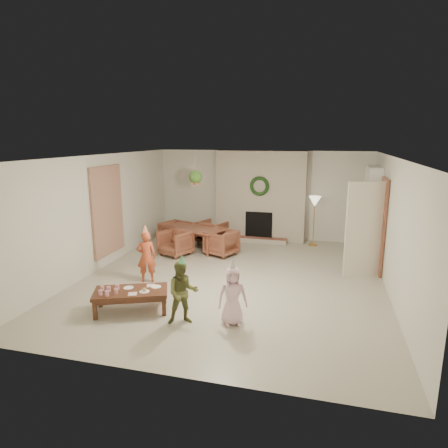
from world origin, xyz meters
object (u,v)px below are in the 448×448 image
(dining_chair_left, at_px, (175,233))
(child_plaid, at_px, (183,293))
(dining_table, at_px, (195,238))
(dining_chair_far, at_px, (212,232))
(dining_chair_near, at_px, (175,243))
(dining_chair_right, at_px, (221,243))
(child_red, at_px, (146,257))
(coffee_table_top, at_px, (131,292))
(child_pink, at_px, (233,296))

(dining_chair_left, height_order, child_plaid, child_plaid)
(dining_table, relative_size, dining_chair_far, 2.34)
(dining_table, distance_m, dining_chair_near, 0.71)
(dining_chair_right, relative_size, child_red, 0.66)
(dining_chair_near, bearing_deg, dining_chair_right, 38.66)
(dining_chair_left, bearing_deg, dining_table, -90.00)
(coffee_table_top, distance_m, child_pink, 1.76)
(dining_chair_near, height_order, child_pink, child_pink)
(dining_chair_left, xyz_separation_m, dining_chair_right, (1.47, -0.62, 0.00))
(coffee_table_top, height_order, child_pink, child_pink)
(dining_chair_right, xyz_separation_m, coffee_table_top, (-0.63, -3.47, 0.03))
(dining_chair_far, xyz_separation_m, child_pink, (1.66, -4.48, 0.15))
(dining_chair_left, distance_m, child_red, 2.82)
(dining_chair_left, xyz_separation_m, child_pink, (2.59, -4.11, 0.15))
(dining_chair_left, bearing_deg, child_plaid, -133.80)
(child_pink, bearing_deg, child_plaid, 169.93)
(child_plaid, bearing_deg, dining_chair_near, 89.43)
(dining_chair_near, distance_m, child_plaid, 3.66)
(dining_table, bearing_deg, coffee_table_top, -64.21)
(child_red, bearing_deg, dining_table, -118.03)
(dining_chair_far, height_order, dining_chair_left, same)
(coffee_table_top, xyz_separation_m, child_pink, (1.75, -0.01, 0.12))
(child_red, relative_size, child_pink, 1.12)
(dining_chair_near, relative_size, child_plaid, 0.68)
(child_pink, bearing_deg, dining_chair_right, 84.92)
(dining_table, relative_size, coffee_table_top, 1.34)
(dining_chair_left, bearing_deg, dining_chair_right, -90.00)
(child_plaid, bearing_deg, child_red, 107.51)
(dining_chair_far, relative_size, child_plaid, 0.68)
(dining_chair_near, relative_size, dining_chair_right, 1.00)
(dining_table, relative_size, child_red, 1.54)
(dining_chair_near, bearing_deg, coffee_table_top, -58.69)
(child_plaid, bearing_deg, dining_chair_left, 89.11)
(dining_chair_near, xyz_separation_m, dining_chair_left, (-0.38, 0.93, 0.00))
(child_red, bearing_deg, dining_chair_left, -104.26)
(coffee_table_top, bearing_deg, dining_chair_near, 75.80)
(dining_chair_far, distance_m, coffee_table_top, 4.47)
(dining_chair_right, height_order, coffee_table_top, dining_chair_right)
(dining_table, distance_m, dining_chair_left, 0.71)
(dining_chair_left, distance_m, child_pink, 4.86)
(dining_chair_near, height_order, dining_chair_right, same)
(dining_table, bearing_deg, child_red, -70.72)
(dining_chair_far, height_order, child_pink, child_pink)
(dining_chair_far, xyz_separation_m, dining_chair_left, (-0.93, -0.38, 0.00))
(dining_chair_near, distance_m, dining_chair_left, 1.00)
(dining_chair_right, distance_m, child_plaid, 3.68)
(dining_chair_far, bearing_deg, dining_chair_right, 141.34)
(dining_chair_near, height_order, child_red, child_red)
(dining_chair_left, height_order, dining_chair_right, same)
(dining_table, height_order, dining_chair_near, dining_chair_near)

